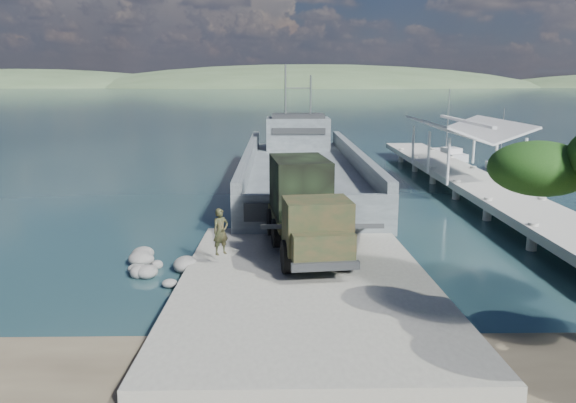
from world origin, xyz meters
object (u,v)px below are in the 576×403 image
Objects in this scene: military_truck at (305,207)px; landing_craft at (302,175)px; soldier at (221,240)px; pier at (467,170)px; sailboat_far at (447,155)px; sailboat_near at (500,168)px.

landing_craft is at bearing 81.11° from military_truck.
landing_craft is at bearing 42.04° from soldier.
military_truck is at bearing -92.21° from landing_craft.
soldier is at bearing -102.14° from landing_craft.
military_truck is at bearing -8.39° from soldier.
sailboat_far reaches higher than pier.
landing_craft is 19.53m from sailboat_near.
sailboat_near is at bearing 19.89° from landing_craft.
soldier is 35.42m from sailboat_near.
sailboat_far is (-2.42, 8.37, 0.09)m from sailboat_near.
sailboat_far is at bearing 56.94° from military_truck.
pier is at bearing -117.43° from sailboat_near.
sailboat_far reaches higher than soldier.
soldier is at bearing -131.16° from sailboat_far.
pier is 4.88× the size of military_truck.
sailboat_far is (15.92, 15.03, -0.45)m from landing_craft.
military_truck is (-0.70, -18.56, 1.67)m from landing_craft.
sailboat_near is 8.72m from sailboat_far.
pier is at bearing 44.50° from military_truck.
pier is 12.45m from landing_craft.
sailboat_far is at bearing 77.92° from pier.
pier is 24.40m from soldier.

